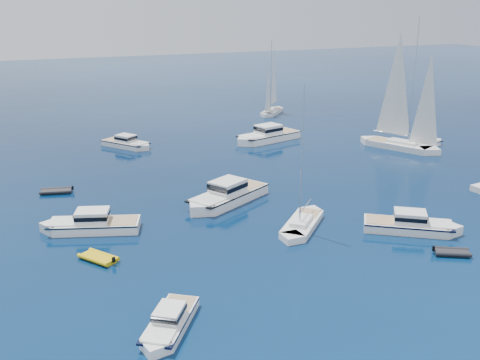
{
  "coord_description": "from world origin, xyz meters",
  "views": [
    {
      "loc": [
        -22.64,
        -31.63,
        21.39
      ],
      "look_at": [
        1.01,
        23.37,
        2.2
      ],
      "focal_mm": 41.85,
      "sensor_mm": 36.0,
      "label": 1
    }
  ],
  "objects": [
    {
      "name": "sailboat_fore",
      "position": [
        3.31,
        13.12,
        0.0
      ],
      "size": [
        9.01,
        9.11,
        14.95
      ],
      "primitive_type": null,
      "rotation": [
        0.0,
        0.0,
        2.37
      ],
      "color": "white",
      "rests_on": "ground"
    },
    {
      "name": "sailboat_sails_r",
      "position": [
        32.24,
        34.68,
        0.0
      ],
      "size": [
        9.17,
        13.91,
        20.17
      ],
      "primitive_type": null,
      "rotation": [
        0.0,
        0.0,
        3.59
      ],
      "color": "white",
      "rests_on": "ground"
    },
    {
      "name": "motor_cruiser_horizon",
      "position": [
        -5.67,
        51.79,
        0.0
      ],
      "size": [
        7.6,
        9.22,
        2.43
      ],
      "primitive_type": null,
      "rotation": [
        0.0,
        0.0,
        3.75
      ],
      "color": "silver",
      "rests_on": "ground"
    },
    {
      "name": "tender_grey_near",
      "position": [
        12.4,
        2.38,
        0.0
      ],
      "size": [
        3.71,
        3.17,
        0.95
      ],
      "primitive_type": null,
      "rotation": [
        0.0,
        0.0,
        4.2
      ],
      "color": "black",
      "rests_on": "ground"
    },
    {
      "name": "ground",
      "position": [
        0.0,
        0.0,
        0.0
      ],
      "size": [
        400.0,
        400.0,
        0.0
      ],
      "primitive_type": "plane",
      "color": "navy",
      "rests_on": "ground"
    },
    {
      "name": "sailboat_sails_far",
      "position": [
        26.81,
        67.18,
        0.0
      ],
      "size": [
        8.92,
        9.02,
        14.8
      ],
      "primitive_type": null,
      "rotation": [
        0.0,
        0.0,
        2.37
      ],
      "color": "silver",
      "rests_on": "ground"
    },
    {
      "name": "motor_cruiser_distant",
      "position": [
        15.85,
        46.94,
        0.0
      ],
      "size": [
        13.13,
        6.97,
        3.3
      ],
      "primitive_type": null,
      "rotation": [
        0.0,
        0.0,
        1.83
      ],
      "color": "white",
      "rests_on": "ground"
    },
    {
      "name": "motor_cruiser_far_l",
      "position": [
        -16.04,
        20.54,
        0.0
      ],
      "size": [
        10.8,
        6.34,
        2.71
      ],
      "primitive_type": null,
      "rotation": [
        0.0,
        0.0,
        1.24
      ],
      "color": "white",
      "rests_on": "ground"
    },
    {
      "name": "motor_cruiser_far_r",
      "position": [
        36.4,
        34.44,
        0.0
      ],
      "size": [
        8.36,
        2.99,
        2.16
      ],
      "primitive_type": null,
      "rotation": [
        0.0,
        0.0,
        4.77
      ],
      "color": "white",
      "rests_on": "ground"
    },
    {
      "name": "motor_cruiser_centre",
      "position": [
        -0.92,
        22.76,
        0.0
      ],
      "size": [
        12.54,
        9.22,
        3.22
      ],
      "primitive_type": null,
      "rotation": [
        0.0,
        0.0,
        2.08
      ],
      "color": "silver",
      "rests_on": "ground"
    },
    {
      "name": "tender_yellow",
      "position": [
        -16.54,
        13.62,
        0.0
      ],
      "size": [
        3.74,
        4.2,
        0.95
      ],
      "primitive_type": null,
      "rotation": [
        0.0,
        0.0,
        0.59
      ],
      "color": "gold",
      "rests_on": "ground"
    },
    {
      "name": "tender_grey_far",
      "position": [
        -17.99,
        33.7,
        0.0
      ],
      "size": [
        4.17,
        2.91,
        0.95
      ],
      "primitive_type": null,
      "rotation": [
        0.0,
        0.0,
        1.33
      ],
      "color": "black",
      "rests_on": "ground"
    },
    {
      "name": "motor_cruiser_left",
      "position": [
        -13.96,
        0.82,
        0.0
      ],
      "size": [
        6.36,
        7.69,
        2.03
      ],
      "primitive_type": null,
      "rotation": [
        0.0,
        0.0,
        2.53
      ],
      "color": "white",
      "rests_on": "ground"
    },
    {
      "name": "motor_cruiser_right",
      "position": [
        12.57,
        8.05,
        0.0
      ],
      "size": [
        9.93,
        8.25,
        2.62
      ],
      "primitive_type": null,
      "rotation": [
        0.0,
        0.0,
        4.1
      ],
      "color": "silver",
      "rests_on": "ground"
    }
  ]
}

